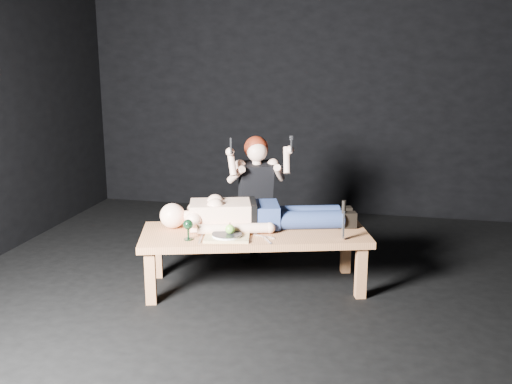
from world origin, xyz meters
The scene contains 13 objects.
ground centered at (0.00, 0.00, 0.00)m, with size 5.00×5.00×0.00m, color black.
back_wall centered at (0.00, 2.50, 1.50)m, with size 5.00×5.00×0.00m, color black.
table centered at (-0.11, 0.20, 0.23)m, with size 1.72×0.64×0.45m, color #B77544.
lying_man centered at (-0.10, 0.33, 0.57)m, with size 1.63×0.50×0.25m, color beige, non-canonical shape.
kneeling_woman centered at (-0.25, 0.83, 0.57)m, with size 0.60×0.68×1.14m, color black, non-canonical shape.
serving_tray centered at (-0.27, -0.02, 0.46)m, with size 0.33×0.24×0.02m, color tan.
plate centered at (-0.27, -0.02, 0.48)m, with size 0.22×0.22×0.02m, color white.
apple centered at (-0.25, 0.00, 0.52)m, with size 0.07×0.07×0.07m, color #5BA731.
goblet centered at (-0.54, -0.10, 0.53)m, with size 0.07×0.07×0.15m, color black, non-canonical shape.
fork_flat centered at (-0.45, -0.08, 0.45)m, with size 0.02×0.18×0.01m, color #B2B2B7.
knife_flat centered at (0.02, 0.01, 0.45)m, with size 0.02×0.18×0.01m, color #B2B2B7.
spoon_flat centered at (-0.01, 0.09, 0.45)m, with size 0.02×0.18×0.01m, color #B2B2B7.
carving_knife centered at (0.56, 0.14, 0.60)m, with size 0.04×0.04×0.30m, color #B2B2B7, non-canonical shape.
Camera 1 is at (0.84, -4.01, 1.82)m, focal length 41.47 mm.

